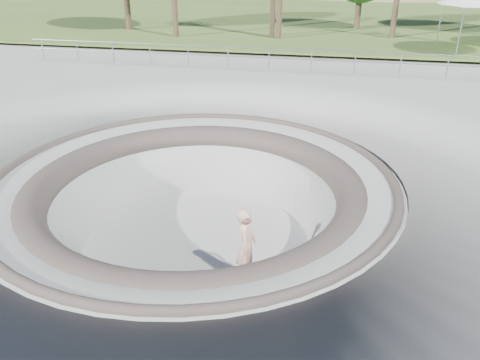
{
  "coord_description": "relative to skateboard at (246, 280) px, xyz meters",
  "views": [
    {
      "loc": [
        3.42,
        -10.28,
        5.08
      ],
      "look_at": [
        1.13,
        0.28,
        -0.1
      ],
      "focal_mm": 35.0,
      "sensor_mm": 36.0,
      "label": 1
    }
  ],
  "objects": [
    {
      "name": "skate_bowl",
      "position": [
        -1.66,
        1.5,
        0.01
      ],
      "size": [
        14.0,
        14.0,
        4.1
      ],
      "color": "#A6A6A1",
      "rests_on": "ground"
    },
    {
      "name": "ground",
      "position": [
        -1.66,
        1.5,
        1.84
      ],
      "size": [
        180.0,
        180.0,
        0.0
      ],
      "primitive_type": "plane",
      "color": "#A6A6A1",
      "rests_on": "ground"
    },
    {
      "name": "safety_railing",
      "position": [
        -1.66,
        13.5,
        2.53
      ],
      "size": [
        25.0,
        0.06,
        1.03
      ],
      "color": "gray",
      "rests_on": "ground"
    },
    {
      "name": "grass_strip",
      "position": [
        -1.66,
        35.5,
        2.06
      ],
      "size": [
        180.0,
        36.0,
        0.12
      ],
      "color": "#445C25",
      "rests_on": "ground"
    },
    {
      "name": "skater",
      "position": [
        -0.0,
        0.0,
        0.96
      ],
      "size": [
        0.51,
        0.72,
        1.88
      ],
      "primitive_type": "imported",
      "rotation": [
        0.0,
        0.0,
        1.65
      ],
      "color": "#E0AC91",
      "rests_on": "skateboard"
    },
    {
      "name": "distant_hills",
      "position": [
        2.11,
        58.67,
        -5.18
      ],
      "size": [
        103.2,
        45.0,
        28.6
      ],
      "color": "olive",
      "rests_on": "ground"
    },
    {
      "name": "skateboard",
      "position": [
        0.0,
        0.0,
        0.0
      ],
      "size": [
        0.76,
        0.22,
        0.08
      ],
      "color": "#9C5F3E",
      "rests_on": "ground"
    }
  ]
}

